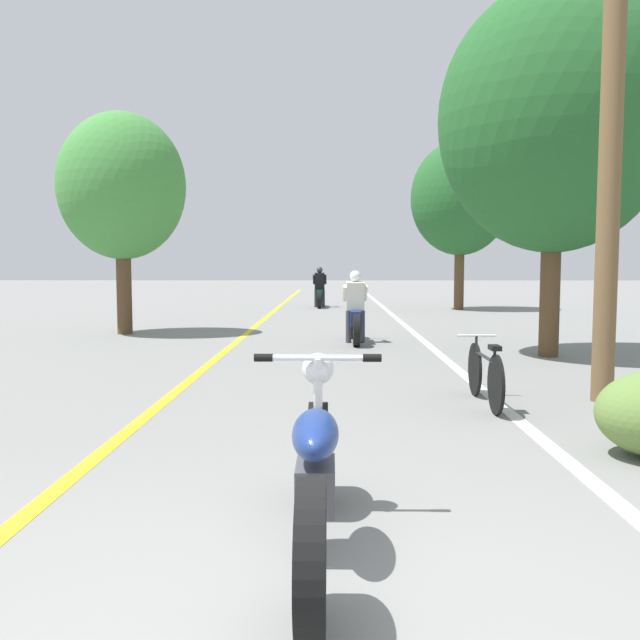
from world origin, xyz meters
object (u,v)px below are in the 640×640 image
at_px(roadside_tree_right_near, 555,120).
at_px(roadside_tree_right_far, 460,199).
at_px(motorcycle_foreground, 316,472).
at_px(motorcycle_rider_lead, 355,315).
at_px(utility_pole, 614,50).
at_px(motorcycle_rider_far, 320,292).
at_px(bicycle_parked, 485,374).
at_px(roadside_tree_left, 122,187).

distance_m(roadside_tree_right_near, roadside_tree_right_far, 11.41).
distance_m(motorcycle_foreground, motorcycle_rider_lead, 9.57).
relative_size(utility_pole, motorcycle_rider_lead, 3.76).
xyz_separation_m(utility_pole, motorcycle_rider_far, (-3.41, 16.25, -3.25)).
height_order(roadside_tree_right_far, motorcycle_rider_far, roadside_tree_right_far).
height_order(utility_pole, motorcycle_foreground, utility_pole).
relative_size(roadside_tree_right_near, bicycle_parked, 3.69).
height_order(utility_pole, bicycle_parked, utility_pole).
bearing_deg(motorcycle_foreground, motorcycle_rider_lead, 86.74).
distance_m(utility_pole, bicycle_parked, 3.70).
bearing_deg(motorcycle_rider_lead, roadside_tree_right_far, 68.33).
relative_size(roadside_tree_right_far, roadside_tree_left, 1.17).
height_order(roadside_tree_left, bicycle_parked, roadside_tree_left).
xyz_separation_m(roadside_tree_right_near, roadside_tree_left, (-8.05, 3.45, -0.66)).
relative_size(roadside_tree_right_near, motorcycle_rider_far, 2.97).
xyz_separation_m(utility_pole, motorcycle_rider_lead, (-2.54, 5.56, -3.25)).
height_order(roadside_tree_right_far, motorcycle_rider_lead, roadside_tree_right_far).
height_order(roadside_tree_right_near, motorcycle_rider_far, roadside_tree_right_near).
distance_m(roadside_tree_right_near, motorcycle_rider_far, 13.62).
bearing_deg(motorcycle_rider_lead, bicycle_parked, -78.34).
height_order(roadside_tree_right_far, bicycle_parked, roadside_tree_right_far).
xyz_separation_m(roadside_tree_right_near, roadside_tree_right_far, (0.66, 11.39, -0.16)).
bearing_deg(motorcycle_foreground, bicycle_parked, 65.35).
distance_m(roadside_tree_right_near, motorcycle_foreground, 9.12).
bearing_deg(utility_pole, roadside_tree_left, 136.48).
bearing_deg(roadside_tree_left, utility_pole, -43.52).
distance_m(motorcycle_foreground, motorcycle_rider_far, 20.25).
relative_size(utility_pole, roadside_tree_right_near, 1.24).
xyz_separation_m(roadside_tree_left, motorcycle_rider_lead, (4.94, -1.54, -2.63)).
distance_m(roadside_tree_right_near, roadside_tree_left, 8.78).
distance_m(roadside_tree_right_far, motorcycle_rider_lead, 10.67).
xyz_separation_m(roadside_tree_right_near, bicycle_parked, (-1.91, -3.86, -3.48)).
height_order(roadside_tree_right_near, motorcycle_rider_lead, roadside_tree_right_near).
height_order(utility_pole, motorcycle_rider_lead, utility_pole).
bearing_deg(roadside_tree_right_far, motorcycle_rider_far, 165.38).
relative_size(roadside_tree_right_near, roadside_tree_left, 1.26).
distance_m(motorcycle_rider_lead, motorcycle_rider_far, 10.73).
bearing_deg(motorcycle_foreground, motorcycle_rider_far, 90.93).
bearing_deg(utility_pole, bicycle_parked, -170.98).
height_order(roadside_tree_right_far, motorcycle_foreground, roadside_tree_right_far).
xyz_separation_m(motorcycle_foreground, motorcycle_rider_far, (-0.33, 20.25, 0.10)).
distance_m(roadside_tree_right_near, bicycle_parked, 5.54).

